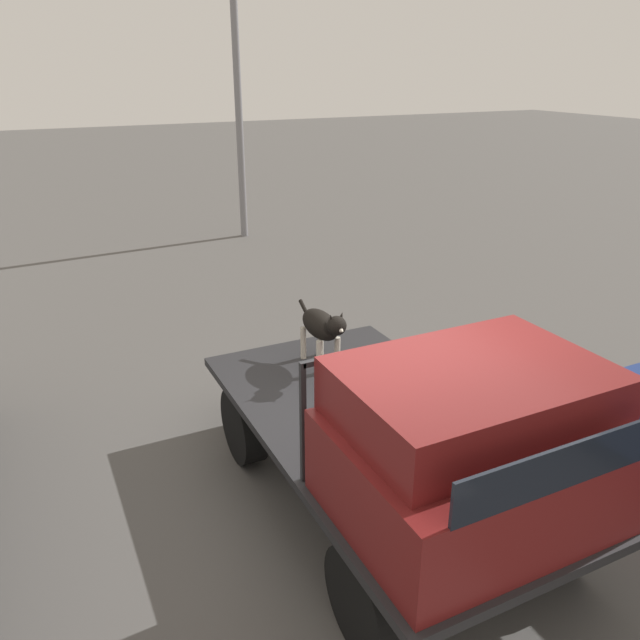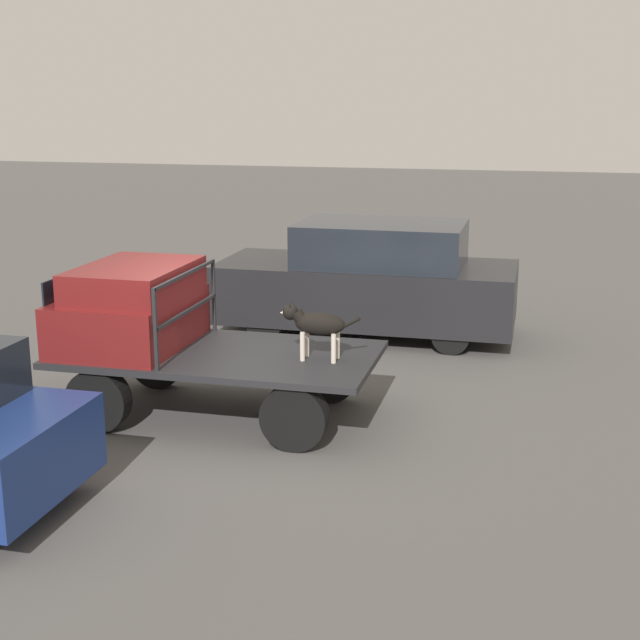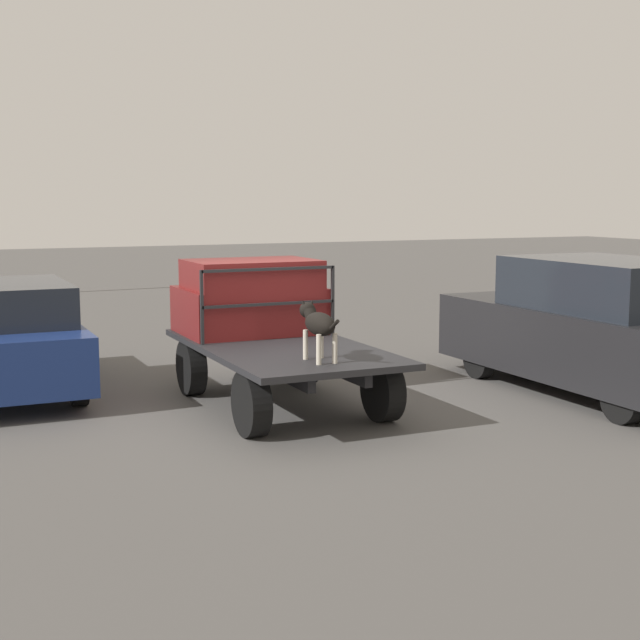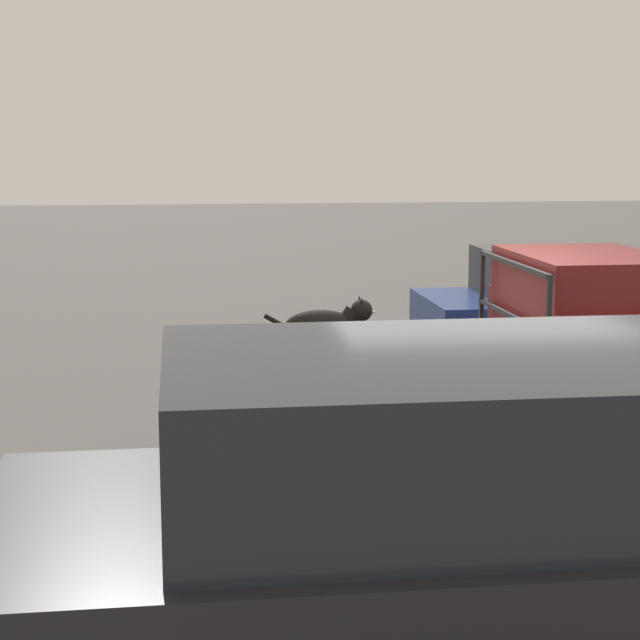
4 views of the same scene
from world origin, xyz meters
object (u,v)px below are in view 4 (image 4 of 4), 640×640
at_px(dog, 327,325).
at_px(parked_sedan, 591,314).
at_px(flatbed_truck, 466,396).
at_px(parked_pickup_far, 491,551).

distance_m(dog, parked_sedan, 4.90).
relative_size(flatbed_truck, parked_sedan, 0.94).
distance_m(flatbed_truck, dog, 1.42).
xyz_separation_m(dog, parked_sedan, (3.70, 3.17, -0.49)).
relative_size(flatbed_truck, parked_pickup_far, 0.80).
height_order(parked_sedan, parked_pickup_far, parked_pickup_far).
bearing_deg(flatbed_truck, parked_pickup_far, -103.99).
height_order(flatbed_truck, parked_sedan, parked_sedan).
bearing_deg(dog, parked_pickup_far, -72.29).
bearing_deg(parked_sedan, flatbed_truck, -124.48).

